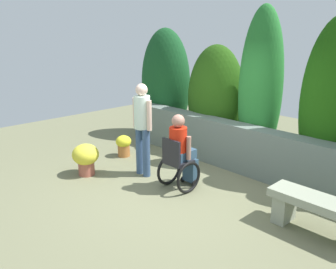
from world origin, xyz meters
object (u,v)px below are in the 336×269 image
(person_standing_companion, at_px, (142,124))
(flower_pot_purple_near, at_px, (124,145))
(flower_pot_terracotta_by_wall, at_px, (86,157))
(stone_bench, at_px, (319,211))
(person_in_wheelchair, at_px, (180,154))

(person_standing_companion, bearing_deg, flower_pot_purple_near, 175.58)
(flower_pot_purple_near, bearing_deg, flower_pot_terracotta_by_wall, -73.21)
(flower_pot_terracotta_by_wall, bearing_deg, stone_bench, 16.73)
(person_standing_companion, distance_m, flower_pot_terracotta_by_wall, 1.27)
(stone_bench, bearing_deg, flower_pot_purple_near, -177.57)
(stone_bench, distance_m, flower_pot_purple_near, 4.28)
(flower_pot_purple_near, distance_m, flower_pot_terracotta_by_wall, 1.19)
(person_in_wheelchair, distance_m, flower_pot_terracotta_by_wall, 1.88)
(stone_bench, xyz_separation_m, person_in_wheelchair, (-2.30, -0.31, 0.28))
(person_standing_companion, relative_size, flower_pot_terracotta_by_wall, 2.87)
(flower_pot_purple_near, bearing_deg, person_in_wheelchair, -7.45)
(person_standing_companion, distance_m, flower_pot_purple_near, 1.36)
(person_in_wheelchair, height_order, flower_pot_purple_near, person_in_wheelchair)
(stone_bench, height_order, flower_pot_terracotta_by_wall, flower_pot_terracotta_by_wall)
(stone_bench, bearing_deg, person_in_wheelchair, -170.60)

